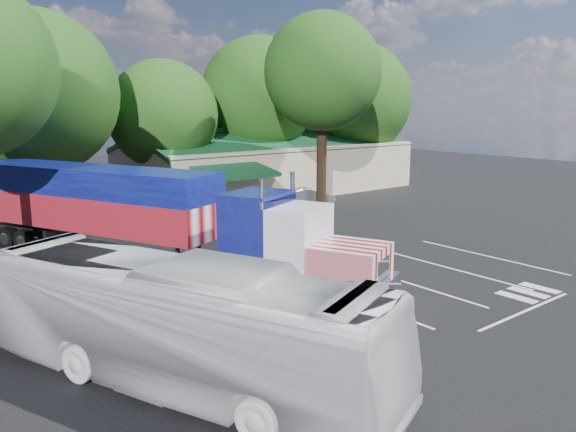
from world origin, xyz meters
TOP-DOWN VIEW (x-y plane):
  - ground at (0.00, 0.00)m, footprint 120.00×120.00m
  - event_hall at (13.74, 17.81)m, footprint 24.20×14.12m
  - tree_row_c at (-5.00, 16.20)m, footprint 10.00×10.00m
  - tree_row_d at (4.00, 17.50)m, footprint 8.00×8.00m
  - tree_row_e at (13.00, 18.00)m, footprint 9.60×9.60m
  - tree_row_f at (23.00, 16.80)m, footprint 10.40×10.40m
  - tree_near_right at (11.50, 8.50)m, footprint 8.00×8.00m
  - semi_truck at (-4.39, 3.48)m, footprint 11.25×21.33m
  - woman at (1.60, -6.00)m, footprint 0.51×0.70m
  - bicycle at (1.80, 1.71)m, footprint 0.80×1.77m
  - tour_bus at (-8.35, -8.00)m, footprint 7.34×12.51m
  - silver_sedan at (12.00, 10.50)m, footprint 4.05×2.88m

SIDE VIEW (x-z plane):
  - ground at x=0.00m, z-range 0.00..0.00m
  - bicycle at x=1.80m, z-range 0.00..0.90m
  - silver_sedan at x=12.00m, z-range 0.00..1.27m
  - woman at x=1.60m, z-range 0.00..1.77m
  - tour_bus at x=-8.35m, z-range 0.00..3.44m
  - event_hall at x=13.74m, z-range -0.56..4.99m
  - semi_truck at x=-4.39m, z-range 0.30..4.93m
  - tree_row_d at x=4.00m, z-range 1.28..11.88m
  - tree_row_f at x=23.00m, z-range 1.29..14.29m
  - tree_row_c at x=-5.00m, z-range 1.51..14.56m
  - tree_row_e at x=13.00m, z-range 1.64..14.54m
  - tree_near_right at x=11.50m, z-range 2.71..16.21m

